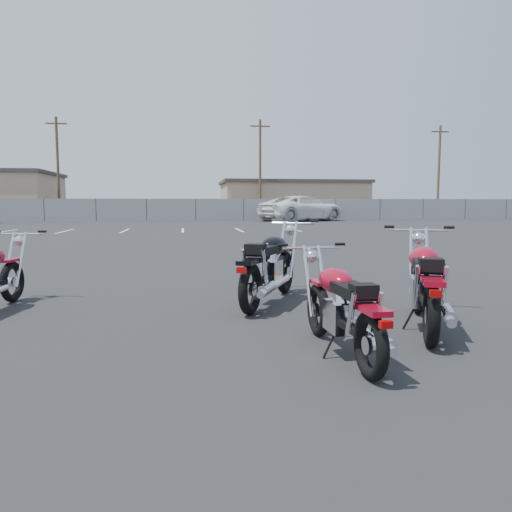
{
  "coord_description": "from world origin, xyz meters",
  "views": [
    {
      "loc": [
        -0.84,
        -6.79,
        1.44
      ],
      "look_at": [
        0.2,
        0.6,
        0.65
      ],
      "focal_mm": 35.0,
      "sensor_mm": 36.0,
      "label": 1
    }
  ],
  "objects": [
    {
      "name": "utility_pole_b",
      "position": [
        -12.0,
        40.0,
        4.69
      ],
      "size": [
        1.8,
        0.24,
        9.0
      ],
      "color": "#493822",
      "rests_on": "ground"
    },
    {
      "name": "motorcycle_rear_red",
      "position": [
        0.61,
        -2.31,
        0.45
      ],
      "size": [
        0.79,
        2.04,
        1.0
      ],
      "color": "black",
      "rests_on": "ground"
    },
    {
      "name": "utility_pole_d",
      "position": [
        24.0,
        40.0,
        4.69
      ],
      "size": [
        1.8,
        0.24,
        9.0
      ],
      "color": "#493822",
      "rests_on": "ground"
    },
    {
      "name": "motorcycle_second_black",
      "position": [
        0.35,
        0.23,
        0.54
      ],
      "size": [
        1.53,
        2.32,
        1.18
      ],
      "color": "black",
      "rests_on": "ground"
    },
    {
      "name": "ground",
      "position": [
        0.0,
        0.0,
        0.0
      ],
      "size": [
        120.0,
        120.0,
        0.0
      ],
      "primitive_type": "plane",
      "color": "black",
      "rests_on": "ground"
    },
    {
      "name": "motorcycle_third_red",
      "position": [
        1.87,
        -1.48,
        0.52
      ],
      "size": [
        1.32,
        2.29,
        1.14
      ],
      "color": "black",
      "rests_on": "ground"
    },
    {
      "name": "white_van",
      "position": [
        8.45,
        32.58,
        1.59
      ],
      "size": [
        6.97,
        8.96,
        3.18
      ],
      "primitive_type": "imported",
      "rotation": [
        0.0,
        0.0,
        2.07
      ],
      "color": "white",
      "rests_on": "ground"
    },
    {
      "name": "chainlink_fence",
      "position": [
        -0.0,
        35.0,
        0.9
      ],
      "size": [
        80.06,
        0.06,
        1.8
      ],
      "color": "slate",
      "rests_on": "ground"
    },
    {
      "name": "training_cone_near",
      "position": [
        1.58,
        1.25,
        0.14
      ],
      "size": [
        0.23,
        0.23,
        0.27
      ],
      "color": "orange",
      "rests_on": "ground"
    },
    {
      "name": "utility_pole_c",
      "position": [
        6.0,
        39.0,
        4.69
      ],
      "size": [
        1.8,
        0.24,
        9.0
      ],
      "color": "#493822",
      "rests_on": "ground"
    },
    {
      "name": "parking_line_stripes",
      "position": [
        -2.5,
        20.0,
        0.0
      ],
      "size": [
        15.12,
        4.0,
        0.01
      ],
      "color": "silver",
      "rests_on": "ground"
    },
    {
      "name": "tan_building_east",
      "position": [
        10.0,
        44.0,
        1.86
      ],
      "size": [
        14.4,
        9.4,
        3.7
      ],
      "color": "tan",
      "rests_on": "ground"
    }
  ]
}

